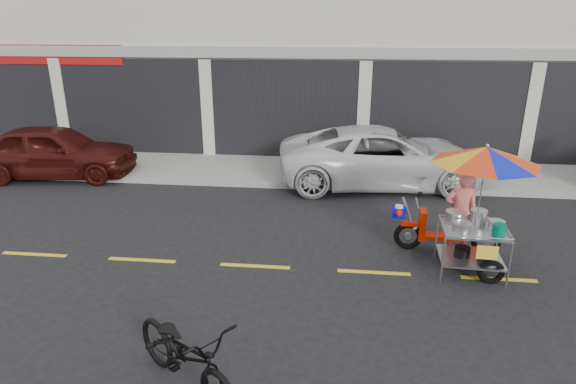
# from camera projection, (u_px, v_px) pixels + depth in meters

# --- Properties ---
(ground) EXTENTS (90.00, 90.00, 0.00)m
(ground) POSITION_uv_depth(u_px,v_px,m) (374.00, 273.00, 7.98)
(ground) COLOR black
(sidewalk) EXTENTS (45.00, 3.00, 0.15)m
(sidewalk) POSITION_uv_depth(u_px,v_px,m) (362.00, 171.00, 13.10)
(sidewalk) COLOR gray
(sidewalk) RESTS_ON ground
(shophouse_block) EXTENTS (36.00, 8.11, 10.40)m
(shophouse_block) POSITION_uv_depth(u_px,v_px,m) (448.00, 11.00, 16.16)
(shophouse_block) COLOR beige
(shophouse_block) RESTS_ON ground
(centerline) EXTENTS (42.00, 0.10, 0.01)m
(centerline) POSITION_uv_depth(u_px,v_px,m) (374.00, 272.00, 7.98)
(centerline) COLOR gold
(centerline) RESTS_ON ground
(maroon_sedan) EXTENTS (4.27, 2.11, 1.40)m
(maroon_sedan) POSITION_uv_depth(u_px,v_px,m) (54.00, 151.00, 12.60)
(maroon_sedan) COLOR #380E0A
(maroon_sedan) RESTS_ON ground
(white_pickup) EXTENTS (5.41, 2.89, 1.44)m
(white_pickup) POSITION_uv_depth(u_px,v_px,m) (384.00, 157.00, 12.03)
(white_pickup) COLOR silver
(white_pickup) RESTS_ON ground
(near_bicycle) EXTENTS (1.86, 1.67, 0.98)m
(near_bicycle) POSITION_uv_depth(u_px,v_px,m) (186.00, 354.00, 5.29)
(near_bicycle) COLOR black
(near_bicycle) RESTS_ON ground
(food_vendor_rig) EXTENTS (2.16, 1.81, 2.18)m
(food_vendor_rig) POSITION_uv_depth(u_px,v_px,m) (473.00, 189.00, 7.82)
(food_vendor_rig) COLOR black
(food_vendor_rig) RESTS_ON ground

